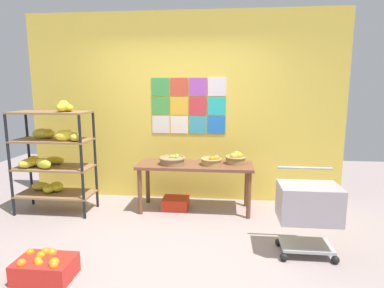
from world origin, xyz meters
name	(u,v)px	position (x,y,z in m)	size (l,w,h in m)	color
ground	(164,247)	(0.00, 0.00, 0.00)	(9.22, 9.22, 0.00)	gray
back_wall_with_art	(183,108)	(0.00, 1.64, 1.42)	(4.80, 0.07, 2.84)	#E3C248
banana_shelf_unit	(52,152)	(-1.71, 0.87, 0.85)	(1.04, 0.52, 1.56)	black
display_table	(195,170)	(0.24, 1.12, 0.59)	(1.59, 0.57, 0.67)	brown
fruit_basket_right	(212,161)	(0.48, 1.09, 0.73)	(0.29, 0.29, 0.14)	#B1894A
fruit_basket_left	(236,158)	(0.81, 1.20, 0.75)	(0.30, 0.30, 0.17)	olive
fruit_basket_back_right	(172,160)	(-0.07, 1.08, 0.73)	(0.36, 0.36, 0.13)	olive
produce_crate_under_table	(176,203)	(-0.04, 1.13, 0.08)	(0.37, 0.31, 0.16)	red
orange_crate_foreground	(45,267)	(-0.96, -0.70, 0.11)	(0.51, 0.34, 0.25)	red
shopping_cart	(308,206)	(1.51, 0.00, 0.53)	(0.60, 0.46, 0.88)	black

